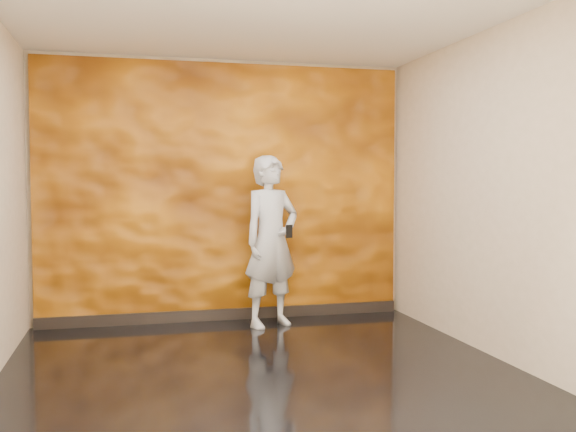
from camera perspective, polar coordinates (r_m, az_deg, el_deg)
name	(u,v)px	position (r m, az deg, el deg)	size (l,w,h in m)	color
room	(262,193)	(5.00, -2.37, 2.03)	(4.02, 4.02, 2.81)	black
feature_wall	(225,192)	(6.93, -5.67, 2.12)	(3.90, 0.06, 2.75)	orange
baseboard	(226,314)	(7.04, -5.56, -8.69)	(3.90, 0.04, 0.12)	black
man	(271,241)	(6.60, -1.50, -2.24)	(0.64, 0.42, 1.76)	#9DA2AD
phone	(289,231)	(6.37, 0.11, -1.37)	(0.07, 0.01, 0.13)	black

